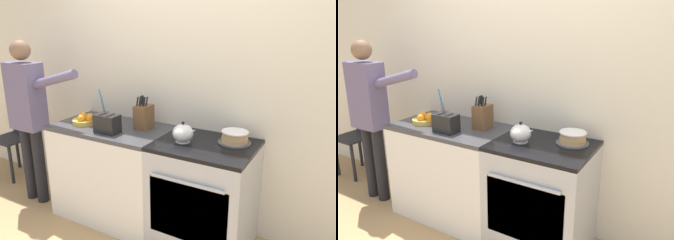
{
  "view_description": "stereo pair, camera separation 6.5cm",
  "coord_description": "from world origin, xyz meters",
  "views": [
    {
      "loc": [
        1.16,
        -1.86,
        1.76
      ],
      "look_at": [
        -0.05,
        0.28,
        1.03
      ],
      "focal_mm": 35.0,
      "sensor_mm": 36.0,
      "label": 1
    },
    {
      "loc": [
        1.22,
        -1.83,
        1.76
      ],
      "look_at": [
        -0.05,
        0.28,
        1.03
      ],
      "focal_mm": 35.0,
      "sensor_mm": 36.0,
      "label": 2
    }
  ],
  "objects": [
    {
      "name": "utensil_crock",
      "position": [
        -0.69,
        0.28,
        0.96
      ],
      "size": [
        0.09,
        0.09,
        0.34
      ],
      "color": "red",
      "rests_on": "counter_cabinet"
    },
    {
      "name": "toaster",
      "position": [
        -0.56,
        0.15,
        0.96
      ],
      "size": [
        0.22,
        0.13,
        0.16
      ],
      "color": "black",
      "rests_on": "counter_cabinet"
    },
    {
      "name": "layer_cake",
      "position": [
        0.45,
        0.43,
        0.93
      ],
      "size": [
        0.25,
        0.25,
        0.09
      ],
      "color": "#4C4C51",
      "rests_on": "stove_range"
    },
    {
      "name": "fruit_bowl",
      "position": [
        -0.89,
        0.25,
        0.92
      ],
      "size": [
        0.22,
        0.22,
        0.1
      ],
      "color": "gold",
      "rests_on": "counter_cabinet"
    },
    {
      "name": "dining_chair",
      "position": [
        -2.21,
        0.47,
        0.51
      ],
      "size": [
        0.4,
        0.4,
        0.88
      ],
      "rotation": [
        0.0,
        0.0,
        0.23
      ],
      "color": "#232328",
      "rests_on": "ground_plane"
    },
    {
      "name": "knife_block",
      "position": [
        -0.36,
        0.4,
        0.99
      ],
      "size": [
        0.12,
        0.16,
        0.3
      ],
      "color": "brown",
      "rests_on": "counter_cabinet"
    },
    {
      "name": "stove_range",
      "position": [
        0.26,
        0.31,
        0.44
      ],
      "size": [
        0.75,
        0.65,
        0.88
      ],
      "color": "#B7BABF",
      "rests_on": "ground_plane"
    },
    {
      "name": "counter_cabinet",
      "position": [
        -0.64,
        0.31,
        0.44
      ],
      "size": [
        1.05,
        0.62,
        0.88
      ],
      "color": "white",
      "rests_on": "ground_plane"
    },
    {
      "name": "tea_kettle",
      "position": [
        0.09,
        0.26,
        0.95
      ],
      "size": [
        0.2,
        0.16,
        0.16
      ],
      "color": "white",
      "rests_on": "stove_range"
    },
    {
      "name": "wall_back",
      "position": [
        0.0,
        0.64,
        1.3
      ],
      "size": [
        8.0,
        0.04,
        2.6
      ],
      "color": "silver",
      "rests_on": "ground_plane"
    },
    {
      "name": "person_baker",
      "position": [
        -1.51,
        0.13,
        0.96
      ],
      "size": [
        0.92,
        0.2,
        1.62
      ],
      "rotation": [
        0.0,
        0.0,
        0.18
      ],
      "color": "black",
      "rests_on": "ground_plane"
    }
  ]
}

